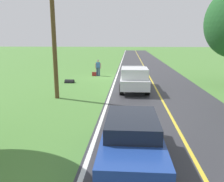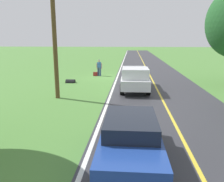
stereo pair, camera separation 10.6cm
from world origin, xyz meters
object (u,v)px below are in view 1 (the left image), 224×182
(suitcase_carried, at_px, (94,74))
(pickup_truck_passing, at_px, (134,78))
(hitchhiker_walking, at_px, (98,67))
(sedan_ahead_same_lane, at_px, (132,137))
(utility_pole_roadside, at_px, (54,41))

(suitcase_carried, relative_size, pickup_truck_passing, 0.08)
(hitchhiker_walking, relative_size, sedan_ahead_same_lane, 0.40)
(pickup_truck_passing, height_order, utility_pole_roadside, utility_pole_roadside)
(pickup_truck_passing, distance_m, sedan_ahead_same_lane, 10.30)
(utility_pole_roadside, bearing_deg, suitcase_carried, -96.30)
(suitcase_carried, xyz_separation_m, sedan_ahead_same_lane, (-3.82, 17.07, 0.55))
(pickup_truck_passing, relative_size, utility_pole_roadside, 0.73)
(pickup_truck_passing, xyz_separation_m, utility_pole_roadside, (5.14, 2.72, 2.77))
(suitcase_carried, bearing_deg, pickup_truck_passing, 26.40)
(hitchhiker_walking, distance_m, suitcase_carried, 0.88)
(pickup_truck_passing, relative_size, sedan_ahead_same_lane, 1.23)
(suitcase_carried, height_order, utility_pole_roadside, utility_pole_roadside)
(hitchhiker_walking, height_order, suitcase_carried, hitchhiker_walking)
(sedan_ahead_same_lane, relative_size, utility_pole_roadside, 0.59)
(hitchhiker_walking, xyz_separation_m, sedan_ahead_same_lane, (-3.41, 17.18, -0.23))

